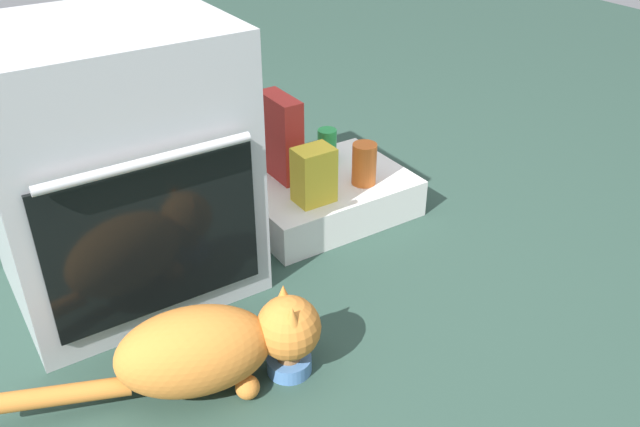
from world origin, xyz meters
TOP-DOWN VIEW (x-y plane):
  - ground at (0.00, 0.00)m, footprint 8.00×8.00m
  - oven at (-0.03, 0.48)m, footprint 0.63×0.57m
  - pantry_cabinet at (0.64, 0.50)m, footprint 0.55×0.41m
  - food_bowl at (0.15, -0.09)m, footprint 0.11×0.11m
  - cat at (-0.02, -0.04)m, footprint 0.74×0.31m
  - cereal_box at (0.54, 0.60)m, footprint 0.07×0.18m
  - sauce_jar at (0.74, 0.40)m, footprint 0.08×0.08m
  - snack_bag at (0.54, 0.39)m, footprint 0.12×0.09m
  - soda_can at (0.72, 0.60)m, footprint 0.07×0.07m

SIDE VIEW (x-z plane):
  - ground at x=0.00m, z-range 0.00..0.00m
  - food_bowl at x=0.15m, z-range -0.01..0.06m
  - pantry_cabinet at x=0.64m, z-range 0.00..0.13m
  - cat at x=-0.02m, z-range 0.01..0.23m
  - soda_can at x=0.72m, z-range 0.13..0.25m
  - sauce_jar at x=0.74m, z-range 0.13..0.27m
  - snack_bag at x=0.54m, z-range 0.13..0.31m
  - cereal_box at x=0.54m, z-range 0.13..0.41m
  - oven at x=-0.03m, z-range 0.00..0.75m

